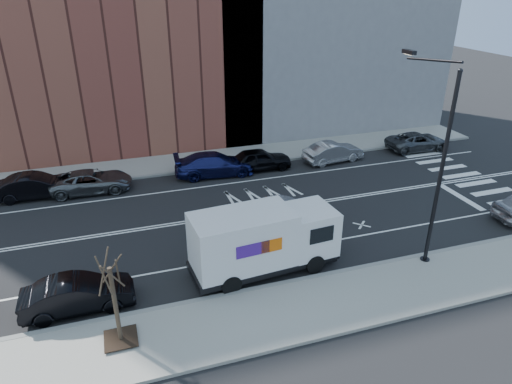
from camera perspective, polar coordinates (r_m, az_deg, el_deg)
ground at (r=26.12m, az=-2.07°, el=-2.77°), size 120.00×120.00×0.00m
sidewalk_near at (r=19.16m, az=5.55°, el=-14.40°), size 44.00×3.60×0.15m
sidewalk_far at (r=33.88m, az=-6.24°, el=4.02°), size 44.00×3.60×0.15m
curb_near at (r=20.45m, az=3.53°, el=-11.36°), size 44.00×0.25×0.17m
curb_far at (r=32.24m, az=-5.55°, el=2.95°), size 44.00×0.25×0.17m
crosswalk at (r=33.74m, az=25.02°, el=1.47°), size 3.00×14.00×0.01m
road_markings at (r=26.11m, az=-2.07°, el=-2.76°), size 40.00×8.60×0.01m
streetlight at (r=21.47m, az=21.53°, el=3.88°), size 0.44×4.02×9.34m
street_tree at (r=17.54m, az=-17.04°, el=-14.15°), size 1.20×1.20×3.75m
fedex_van at (r=20.54m, az=0.91°, el=-5.97°), size 6.91×2.83×3.09m
far_parked_b at (r=30.82m, az=-25.86°, el=0.66°), size 4.63×1.74×1.51m
far_parked_c at (r=30.37m, az=-19.89°, el=1.27°), size 5.03×2.48×1.37m
far_parked_d at (r=31.09m, az=-5.20°, el=3.49°), size 5.55×2.60×1.57m
far_parked_e at (r=31.87m, az=0.43°, el=4.10°), size 4.49×1.85×1.52m
far_parked_f at (r=33.79m, az=9.62°, el=4.94°), size 4.59×2.07×1.46m
far_parked_g at (r=37.88m, az=19.54°, el=5.98°), size 5.00×2.49×1.36m
driving_sedan at (r=24.63m, az=3.63°, el=-2.65°), size 4.66×1.76×1.52m
near_parked_rear_a at (r=20.10m, az=-21.36°, el=-11.84°), size 4.40×1.59×1.44m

